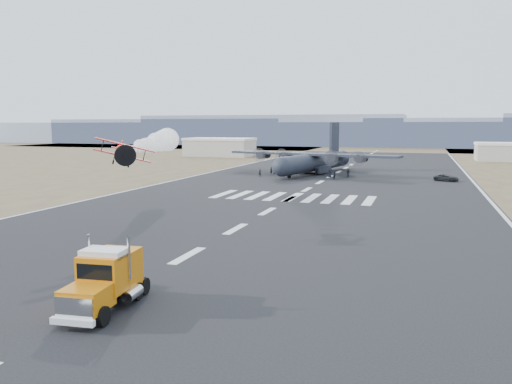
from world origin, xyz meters
The scene contains 22 objects.
ground centered at (0.00, 0.00, 0.00)m, with size 500.00×500.00×0.00m, color black.
scrub_far centered at (0.00, 230.00, 0.00)m, with size 500.00×80.00×0.00m, color brown.
runway_markings centered at (0.00, 60.00, 0.01)m, with size 60.00×260.00×0.01m, color silver, non-canonical shape.
ridge_seg_a centered at (-195.00, 260.00, 6.50)m, with size 150.00×50.00×13.00m, color #808CA3.
ridge_seg_b centered at (-130.00, 260.00, 7.50)m, with size 150.00×50.00×15.00m, color #808CA3.
ridge_seg_c centered at (-65.00, 260.00, 8.50)m, with size 150.00×50.00×17.00m, color #808CA3.
ridge_seg_d centered at (0.00, 260.00, 6.50)m, with size 150.00×50.00×13.00m, color #808CA3.
hangar_left centered at (-52.00, 145.00, 3.41)m, with size 24.50×14.50×6.70m.
hangar_right centered at (46.00, 150.00, 3.01)m, with size 20.50×12.50×5.90m.
semi_truck centered at (0.81, -1.09, 1.88)m, with size 3.58×8.66×3.82m.
aerobatic_biplane centered at (-9.26, 16.41, 8.84)m, with size 5.69×5.50×2.97m.
smoke_trail centered at (-17.35, 39.19, 9.05)m, with size 11.32×27.89×3.70m.
transport_aircraft centered at (-4.85, 89.64, 3.13)m, with size 41.78×34.16×12.16m.
support_vehicle centered at (24.32, 82.33, 0.69)m, with size 2.28×4.93×1.37m, color black.
crew_a centered at (-14.04, 84.64, 0.85)m, with size 0.62×0.51×1.71m, color black.
crew_b centered at (1.90, 78.84, 0.84)m, with size 0.81×0.50×1.67m, color black.
crew_c centered at (0.08, 83.57, 0.92)m, with size 1.19×0.55×1.84m, color black.
crew_d centered at (3.97, 83.82, 0.89)m, with size 1.04×0.53×1.77m, color black.
crew_e centered at (0.26, 81.92, 0.90)m, with size 0.88×0.54×1.80m, color black.
crew_f centered at (-3.43, 85.68, 0.87)m, with size 1.62×0.52×1.75m, color black.
crew_g centered at (-15.11, 79.43, 0.85)m, with size 0.62×0.51×1.71m, color black.
crew_h centered at (-13.40, 85.48, 0.93)m, with size 0.91×0.56×1.86m, color black.
Camera 1 is at (19.30, -26.84, 11.45)m, focal length 35.00 mm.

